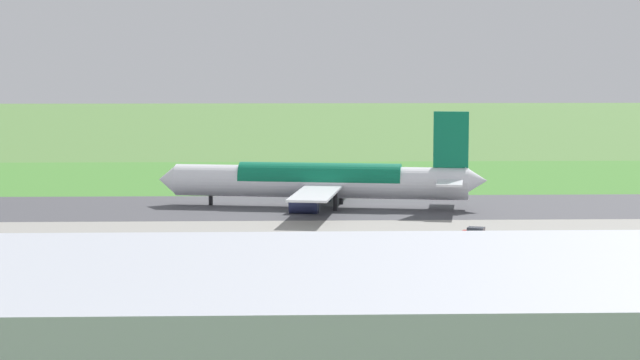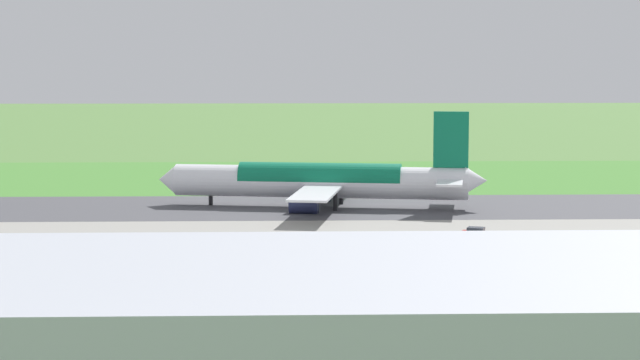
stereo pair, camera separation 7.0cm
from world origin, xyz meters
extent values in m
plane|color=#547F3D|center=(0.00, 0.00, 0.00)|extent=(800.00, 800.00, 0.00)
cube|color=#47474C|center=(0.00, 0.00, 0.03)|extent=(600.00, 30.28, 0.06)
cube|color=gray|center=(0.00, 53.24, 0.03)|extent=(440.00, 110.00, 0.05)
cube|color=#478534|center=(0.00, -39.25, 0.02)|extent=(600.00, 80.00, 0.04)
cylinder|color=white|center=(4.84, 0.00, 4.20)|extent=(48.19, 13.26, 5.20)
cone|color=white|center=(29.97, -4.32, 4.20)|extent=(3.79, 5.38, 4.94)
cone|color=white|center=(-19.99, 4.27, 4.80)|extent=(4.20, 4.95, 4.42)
cube|color=#0C724C|center=(-15.97, 3.58, 11.30)|extent=(5.60, 1.44, 9.00)
cube|color=white|center=(-15.04, 9.00, 5.00)|extent=(5.47, 9.55, 0.36)
cube|color=white|center=(-16.90, -1.84, 5.00)|extent=(5.47, 9.55, 0.36)
cube|color=white|center=(5.72, 11.01, 3.80)|extent=(9.64, 22.70, 0.35)
cube|color=white|center=(1.99, -10.67, 3.80)|extent=(9.64, 22.70, 0.35)
cylinder|color=#23284C|center=(7.59, 7.14, 1.32)|extent=(4.91, 3.52, 2.80)
cylinder|color=#23284C|center=(5.05, -7.65, 1.32)|extent=(4.91, 3.52, 2.80)
cylinder|color=black|center=(22.82, -3.09, 1.71)|extent=(0.70, 0.70, 3.42)
cylinder|color=black|center=(2.56, 4.45, 1.71)|extent=(0.70, 0.70, 3.42)
cylinder|color=black|center=(1.21, -3.43, 1.71)|extent=(0.70, 0.70, 3.42)
cylinder|color=#0C724C|center=(4.84, 0.00, 4.72)|extent=(26.90, 9.63, 5.23)
cube|color=#334C60|center=(-8.74, 111.44, 7.42)|extent=(140.03, 0.16, 4.86)
cube|color=#B21914|center=(-15.32, 32.84, 0.70)|extent=(4.57, 3.23, 0.75)
cube|color=#2D333D|center=(-15.14, 32.76, 1.35)|extent=(2.67, 2.39, 0.55)
cylinder|color=black|center=(-16.94, 32.56, 0.32)|extent=(0.68, 0.44, 0.64)
cylinder|color=black|center=(-16.31, 34.14, 0.32)|extent=(0.68, 0.44, 0.64)
cylinder|color=black|center=(-14.34, 31.53, 0.32)|extent=(0.68, 0.44, 0.64)
cylinder|color=black|center=(-13.71, 33.11, 0.32)|extent=(0.68, 0.44, 0.64)
cylinder|color=slate|center=(-15.42, -40.84, 0.88)|extent=(0.10, 0.10, 1.76)
cube|color=red|center=(-15.42, -40.86, 2.06)|extent=(0.60, 0.04, 0.60)
cone|color=orange|center=(-9.29, -36.79, 0.28)|extent=(0.40, 0.40, 0.55)
camera|label=1|loc=(11.01, 183.49, 24.77)|focal=63.80mm
camera|label=2|loc=(10.93, 183.49, 24.77)|focal=63.80mm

